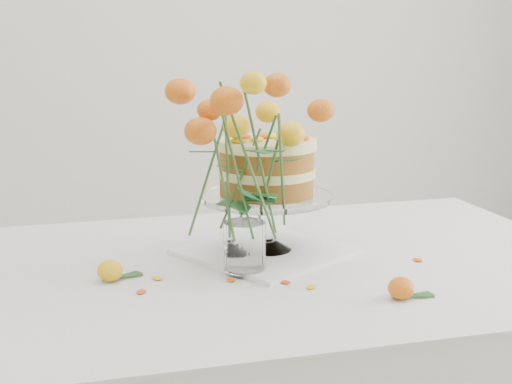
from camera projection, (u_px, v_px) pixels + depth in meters
table at (274, 297)px, 1.56m from camera, size 1.43×0.93×0.76m
napkin at (266, 251)px, 1.60m from camera, size 0.43×0.43×0.01m
cake_stand at (267, 173)px, 1.56m from camera, size 0.29×0.29×0.26m
rose_vase at (244, 151)px, 1.41m from camera, size 0.36×0.36×0.43m
loose_rose_near at (110, 271)px, 1.41m from camera, size 0.09×0.05×0.04m
loose_rose_far at (401, 288)px, 1.31m from camera, size 0.09×0.05×0.04m
stray_petal_a at (231, 280)px, 1.41m from camera, size 0.03×0.02×0.00m
stray_petal_b at (285, 282)px, 1.40m from camera, size 0.03×0.02×0.00m
stray_petal_c at (311, 287)px, 1.38m from camera, size 0.03×0.02×0.00m
stray_petal_d at (158, 278)px, 1.43m from camera, size 0.03×0.02×0.00m
stray_petal_e at (141, 292)px, 1.35m from camera, size 0.03×0.02×0.00m
stray_petal_f at (418, 260)px, 1.54m from camera, size 0.03×0.02×0.00m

